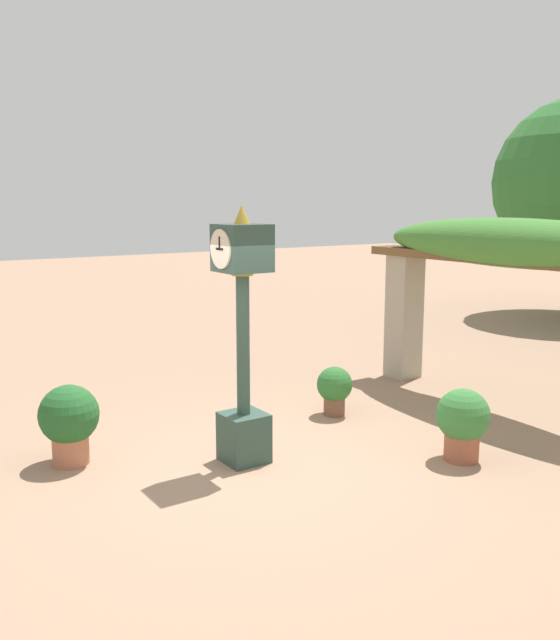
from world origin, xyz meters
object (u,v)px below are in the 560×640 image
at_px(potted_plant_far_left, 335,388).
at_px(potted_plant_near_right, 463,421).
at_px(pedestal_clock, 243,336).
at_px(potted_plant_near_left, 69,420).

bearing_deg(potted_plant_far_left, potted_plant_near_right, 4.74).
bearing_deg(potted_plant_near_right, pedestal_clock, -123.09).
height_order(pedestal_clock, potted_plant_near_right, pedestal_clock).
height_order(potted_plant_near_left, potted_plant_near_right, potted_plant_near_left).
relative_size(potted_plant_near_left, potted_plant_near_right, 1.09).
xyz_separation_m(pedestal_clock, potted_plant_far_left, (-0.77, 1.93, -1.08)).
bearing_deg(potted_plant_near_left, pedestal_clock, 58.38).
height_order(pedestal_clock, potted_plant_far_left, pedestal_clock).
bearing_deg(potted_plant_near_right, potted_plant_far_left, -175.26).
distance_m(pedestal_clock, potted_plant_far_left, 2.34).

